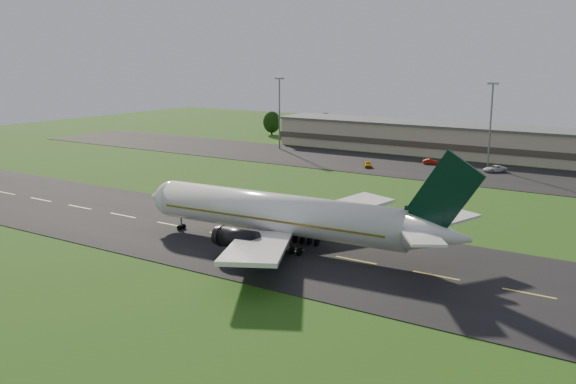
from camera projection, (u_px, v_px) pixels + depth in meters
The scene contains 10 objects.
ground at pixel (286, 247), 90.40m from camera, with size 360.00×360.00×0.00m, color #204912.
taxiway at pixel (286, 247), 90.39m from camera, with size 220.00×30.00×0.10m, color black.
apron at pixel (456, 171), 149.30m from camera, with size 260.00×30.00×0.10m, color black.
airliner at pixel (284, 215), 89.72m from camera, with size 51.30×42.10×15.57m.
terminal at pixel (512, 145), 164.83m from camera, with size 145.00×16.00×8.40m.
light_mast_west at pixel (279, 105), 182.63m from camera, with size 2.40×1.20×20.35m.
light_mast_centre at pixel (491, 115), 150.51m from camera, with size 2.40×1.20×20.35m.
service_vehicle_a at pixel (368, 164), 154.44m from camera, with size 1.68×4.16×1.42m, color #CB820B.
service_vehicle_b at pixel (431, 162), 158.75m from camera, with size 1.32×3.79×1.25m, color #A1190A.
service_vehicle_c at pixel (495, 169), 148.14m from camera, with size 2.50×5.41×1.50m, color silver.
Camera 1 is at (47.69, -72.47, 26.61)m, focal length 40.00 mm.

